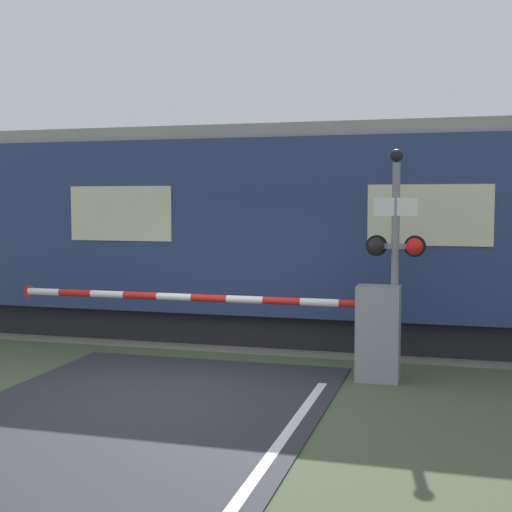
# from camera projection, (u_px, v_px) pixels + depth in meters

# --- Properties ---
(ground_plane) EXTENTS (80.00, 80.00, 0.00)m
(ground_plane) POSITION_uv_depth(u_px,v_px,m) (167.00, 394.00, 9.36)
(ground_plane) COLOR #475638
(track_bed) EXTENTS (36.00, 3.20, 0.13)m
(track_bed) POSITION_uv_depth(u_px,v_px,m) (254.00, 334.00, 13.42)
(track_bed) COLOR slate
(track_bed) RESTS_ON ground_plane
(train) EXTENTS (19.11, 2.82, 3.82)m
(train) POSITION_uv_depth(u_px,v_px,m) (432.00, 234.00, 12.41)
(train) COLOR black
(train) RESTS_ON ground_plane
(crossing_barrier) EXTENTS (5.98, 0.44, 1.35)m
(crossing_barrier) POSITION_uv_depth(u_px,v_px,m) (346.00, 327.00, 10.12)
(crossing_barrier) COLOR gray
(crossing_barrier) RESTS_ON ground_plane
(signal_post) EXTENTS (0.83, 0.26, 3.25)m
(signal_post) POSITION_uv_depth(u_px,v_px,m) (395.00, 250.00, 9.97)
(signal_post) COLOR gray
(signal_post) RESTS_ON ground_plane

